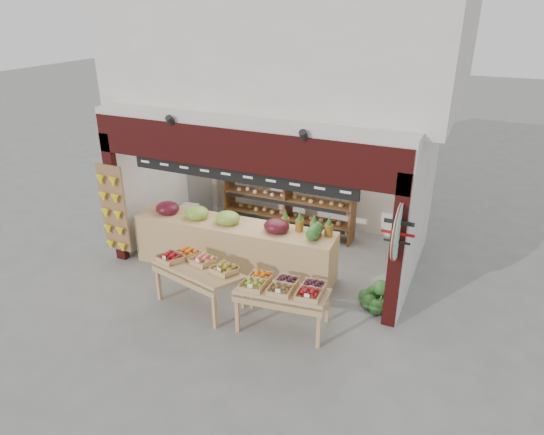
{
  "coord_description": "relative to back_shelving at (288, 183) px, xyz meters",
  "views": [
    {
      "loc": [
        3.68,
        -7.85,
        4.91
      ],
      "look_at": [
        0.26,
        -0.2,
        1.12
      ],
      "focal_mm": 32.0,
      "sensor_mm": 36.0,
      "label": 1
    }
  ],
  "objects": [
    {
      "name": "watermelon_pile",
      "position": [
        2.6,
        -2.21,
        -1.0
      ],
      "size": [
        0.66,
        0.66,
        0.52
      ],
      "color": "#194D1C",
      "rests_on": "ground"
    },
    {
      "name": "ground",
      "position": [
        0.13,
        -1.56,
        -1.17
      ],
      "size": [
        60.0,
        60.0,
        0.0
      ],
      "primitive_type": "plane",
      "color": "slate",
      "rests_on": "ground"
    },
    {
      "name": "refrigerator",
      "position": [
        -2.27,
        0.28,
        -0.22
      ],
      "size": [
        0.87,
        0.87,
        1.9
      ],
      "primitive_type": "cube",
      "rotation": [
        0.0,
        0.0,
        0.19
      ],
      "color": "silver",
      "rests_on": "ground"
    },
    {
      "name": "display_table_right",
      "position": [
        1.31,
        -3.38,
        -0.44
      ],
      "size": [
        1.53,
        0.97,
        0.94
      ],
      "color": "tan",
      "rests_on": "ground"
    },
    {
      "name": "display_table_left",
      "position": [
        -0.34,
        -3.29,
        -0.45
      ],
      "size": [
        1.62,
        1.14,
        0.96
      ],
      "color": "tan",
      "rests_on": "ground"
    },
    {
      "name": "banana_board",
      "position": [
        -2.6,
        -2.73,
        -0.05
      ],
      "size": [
        0.6,
        0.15,
        1.8
      ],
      "color": "#936943",
      "rests_on": "ground"
    },
    {
      "name": "shop_structure",
      "position": [
        0.13,
        0.06,
        2.75
      ],
      "size": [
        6.36,
        5.12,
        5.4
      ],
      "color": "silver",
      "rests_on": "ground"
    },
    {
      "name": "back_shelving",
      "position": [
        0.0,
        0.0,
        0.0
      ],
      "size": [
        3.07,
        0.5,
        1.89
      ],
      "color": "brown",
      "rests_on": "ground"
    },
    {
      "name": "gift_sign",
      "position": [
        2.88,
        -2.7,
        0.58
      ],
      "size": [
        0.04,
        0.93,
        0.92
      ],
      "color": "#B7E6C7",
      "rests_on": "ground"
    },
    {
      "name": "mid_counter",
      "position": [
        -0.3,
        -2.08,
        -0.62
      ],
      "size": [
        4.03,
        0.98,
        1.23
      ],
      "color": "tan",
      "rests_on": "ground"
    },
    {
      "name": "cardboard_stack",
      "position": [
        -1.86,
        -0.84,
        -0.94
      ],
      "size": [
        0.97,
        0.7,
        0.63
      ],
      "color": "beige",
      "rests_on": "ground"
    }
  ]
}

